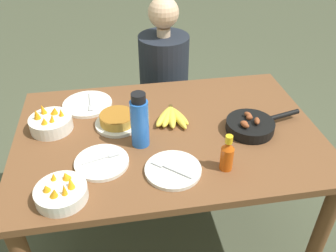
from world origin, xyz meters
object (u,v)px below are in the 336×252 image
(skillet, at_px, (251,126))
(empty_plate_far_right, at_px, (102,162))
(banana_bunch, at_px, (171,117))
(hot_sauce_bottle, at_px, (227,155))
(empty_plate_far_left, at_px, (88,104))
(person_figure, at_px, (164,99))
(empty_plate_near_front, at_px, (173,170))
(fruit_bowl_mango, at_px, (61,192))
(fruit_bowl_citrus, at_px, (51,122))
(water_bottle, at_px, (140,121))
(frittata_plate_center, at_px, (117,120))

(skillet, distance_m, empty_plate_far_right, 0.70)
(banana_bunch, xyz_separation_m, hot_sauce_bottle, (0.16, -0.38, 0.05))
(empty_plate_far_left, relative_size, person_figure, 0.22)
(empty_plate_far_left, height_order, person_figure, person_figure)
(empty_plate_near_front, bearing_deg, person_figure, 83.10)
(banana_bunch, relative_size, hot_sauce_bottle, 1.26)
(person_figure, bearing_deg, empty_plate_far_right, -114.40)
(fruit_bowl_mango, distance_m, hot_sauce_bottle, 0.65)
(banana_bunch, distance_m, fruit_bowl_mango, 0.65)
(empty_plate_near_front, height_order, fruit_bowl_citrus, fruit_bowl_citrus)
(empty_plate_near_front, height_order, water_bottle, water_bottle)
(fruit_bowl_citrus, relative_size, hot_sauce_bottle, 1.19)
(fruit_bowl_mango, bearing_deg, fruit_bowl_citrus, 99.88)
(empty_plate_far_right, relative_size, fruit_bowl_citrus, 1.15)
(skillet, distance_m, hot_sauce_bottle, 0.30)
(empty_plate_near_front, bearing_deg, empty_plate_far_right, 161.50)
(fruit_bowl_citrus, bearing_deg, frittata_plate_center, -3.79)
(hot_sauce_bottle, height_order, person_figure, person_figure)
(skillet, height_order, fruit_bowl_mango, fruit_bowl_mango)
(empty_plate_far_left, height_order, hot_sauce_bottle, hot_sauce_bottle)
(skillet, xyz_separation_m, fruit_bowl_citrus, (-0.92, 0.17, 0.01))
(water_bottle, bearing_deg, skillet, 1.41)
(hot_sauce_bottle, bearing_deg, fruit_bowl_citrus, 151.23)
(hot_sauce_bottle, bearing_deg, water_bottle, 146.10)
(water_bottle, bearing_deg, empty_plate_far_right, -148.31)
(water_bottle, relative_size, person_figure, 0.22)
(empty_plate_near_front, xyz_separation_m, person_figure, (0.12, 0.98, -0.27))
(empty_plate_far_right, bearing_deg, empty_plate_near_front, -18.50)
(banana_bunch, bearing_deg, water_bottle, -135.87)
(empty_plate_near_front, bearing_deg, water_bottle, 118.38)
(empty_plate_far_left, xyz_separation_m, fruit_bowl_citrus, (-0.16, -0.18, 0.03))
(empty_plate_far_right, distance_m, fruit_bowl_mango, 0.23)
(skillet, distance_m, empty_plate_near_front, 0.46)
(fruit_bowl_mango, bearing_deg, skillet, 19.03)
(fruit_bowl_mango, bearing_deg, empty_plate_far_left, 82.60)
(banana_bunch, height_order, person_figure, person_figure)
(skillet, relative_size, hot_sauce_bottle, 2.32)
(hot_sauce_bottle, bearing_deg, empty_plate_far_right, 167.46)
(frittata_plate_center, distance_m, empty_plate_far_left, 0.25)
(skillet, height_order, frittata_plate_center, skillet)
(banana_bunch, relative_size, person_figure, 0.18)
(skillet, bearing_deg, empty_plate_near_front, -166.07)
(skillet, height_order, water_bottle, water_bottle)
(fruit_bowl_citrus, height_order, person_figure, person_figure)
(hot_sauce_bottle, relative_size, person_figure, 0.14)
(empty_plate_far_right, height_order, water_bottle, water_bottle)
(fruit_bowl_mango, distance_m, fruit_bowl_citrus, 0.46)
(banana_bunch, distance_m, person_figure, 0.68)
(banana_bunch, bearing_deg, frittata_plate_center, -179.98)
(fruit_bowl_citrus, bearing_deg, empty_plate_far_right, -51.66)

